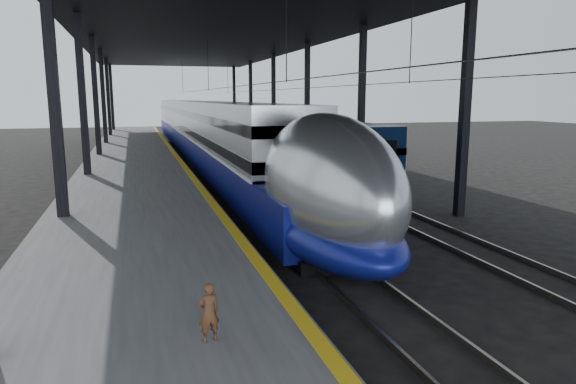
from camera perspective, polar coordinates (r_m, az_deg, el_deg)
name	(u,v)px	position (r m, az deg, el deg)	size (l,w,h in m)	color
ground	(269,276)	(14.48, -2.15, -9.33)	(160.00, 160.00, 0.00)	black
platform	(134,169)	(33.49, -16.73, 2.43)	(6.00, 80.00, 1.00)	#4C4C4F
yellow_strip	(179,160)	(33.54, -11.98, 3.53)	(0.30, 80.00, 0.01)	gold
rails	(259,171)	(34.47, -3.28, 2.37)	(6.52, 80.00, 0.16)	slate
canopy	(217,29)	(33.89, -7.93, 17.47)	(18.00, 75.00, 9.47)	black
tgv_train	(204,132)	(42.00, -9.33, 6.55)	(3.23, 65.20, 4.63)	#B6B9BE
second_train	(248,131)	(49.00, -4.43, 6.82)	(2.65, 56.05, 3.65)	navy
child	(209,313)	(8.55, -8.82, -13.10)	(0.36, 0.24, 0.99)	#512F1B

